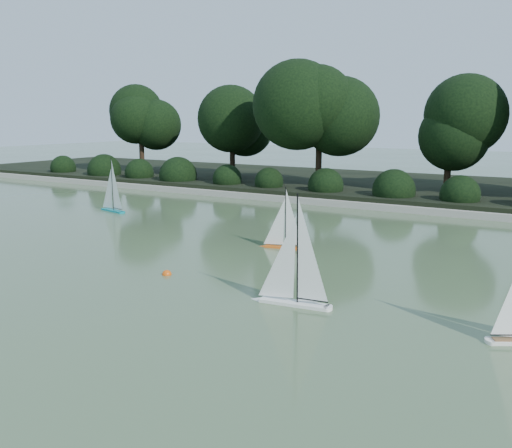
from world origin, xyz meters
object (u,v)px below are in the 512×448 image
at_px(race_buoy, 167,275).
at_px(sailboat_orange, 280,238).
at_px(sailboat_white_a, 288,286).
at_px(sailboat_teal, 111,202).

bearing_deg(race_buoy, sailboat_orange, 76.53).
xyz_separation_m(sailboat_white_a, race_buoy, (-2.39, 0.28, -0.26)).
bearing_deg(sailboat_teal, sailboat_orange, -13.65).
distance_m(sailboat_orange, sailboat_teal, 6.31).
relative_size(sailboat_orange, sailboat_teal, 0.83).
bearing_deg(sailboat_orange, race_buoy, -103.47).
distance_m(sailboat_white_a, race_buoy, 2.42).
xyz_separation_m(sailboat_white_a, sailboat_orange, (-1.75, 2.93, -0.06)).
bearing_deg(sailboat_white_a, sailboat_orange, 120.95).
height_order(sailboat_orange, race_buoy, sailboat_orange).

